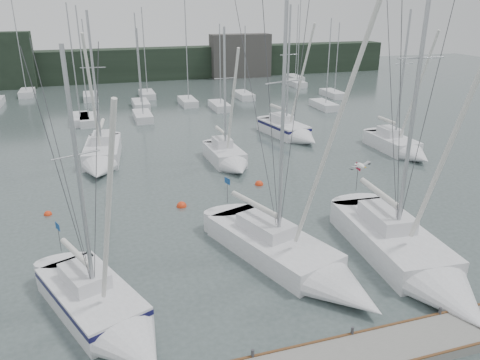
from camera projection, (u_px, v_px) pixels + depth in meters
name	position (u px, v px, depth m)	size (l,w,h in m)	color
ground	(265.00, 293.00, 20.92)	(160.00, 160.00, 0.00)	#414F4E
far_treeline	(130.00, 65.00, 75.13)	(90.00, 4.00, 5.00)	black
far_building_right	(240.00, 56.00, 78.09)	(10.00, 3.00, 7.00)	#3E3C39
mast_forest	(130.00, 104.00, 56.69)	(54.01, 25.16, 14.53)	silver
sailboat_near_left	(108.00, 316.00, 18.50)	(5.59, 8.61, 11.79)	silver
sailboat_near_center	(304.00, 264.00, 22.16)	(6.28, 11.03, 15.15)	silver
sailboat_near_right	(416.00, 263.00, 22.10)	(4.08, 11.66, 16.74)	silver
sailboat_mid_b	(101.00, 158.00, 36.78)	(3.71, 9.14, 12.42)	silver
sailboat_mid_c	(229.00, 159.00, 36.64)	(2.60, 6.53, 11.17)	silver
sailboat_mid_d	(292.00, 132.00, 44.07)	(4.06, 8.08, 12.74)	silver
sailboat_mid_e	(402.00, 148.00, 39.50)	(2.48, 7.41, 12.35)	silver
buoy_a	(182.00, 206.00, 29.65)	(0.64, 0.64, 0.64)	red
buoy_b	(259.00, 185.00, 33.15)	(0.60, 0.60, 0.60)	red
buoy_c	(48.00, 215.00, 28.52)	(0.48, 0.48, 0.48)	red
seagull	(360.00, 166.00, 17.47)	(1.00, 0.49, 0.20)	white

